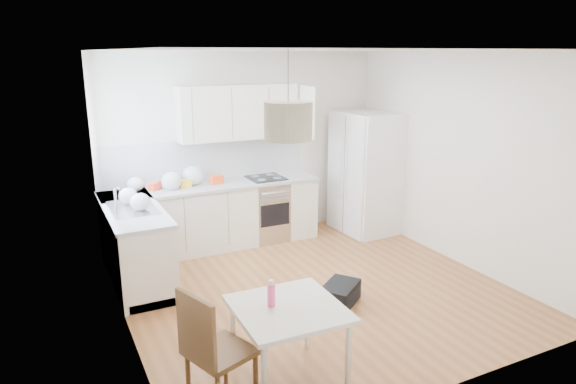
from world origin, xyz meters
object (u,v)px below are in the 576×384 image
object	(u,v)px
dining_chair	(221,349)
gym_bag	(340,294)
refrigerator	(367,173)
dining_table	(288,315)

from	to	relation	value
dining_chair	gym_bag	world-z (taller)	dining_chair
refrigerator	dining_chair	world-z (taller)	refrigerator
dining_table	dining_chair	size ratio (longest dim) A/B	0.86
refrigerator	dining_table	distance (m)	4.00
refrigerator	gym_bag	size ratio (longest dim) A/B	3.75
refrigerator	dining_chair	xyz separation A→B (m)	(-3.38, -2.97, -0.40)
dining_table	refrigerator	bearing A→B (deg)	47.94
refrigerator	dining_table	size ratio (longest dim) A/B	2.07
dining_table	dining_chair	world-z (taller)	dining_chair
refrigerator	dining_table	world-z (taller)	refrigerator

